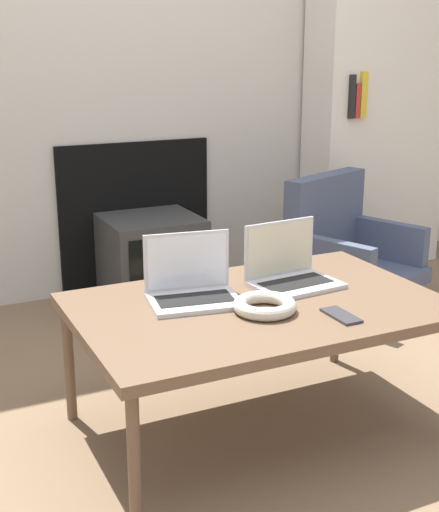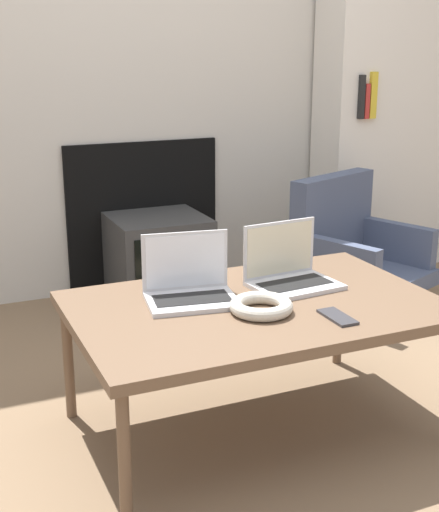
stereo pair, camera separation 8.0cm
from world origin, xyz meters
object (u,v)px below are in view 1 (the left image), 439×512
at_px(laptop_left, 192,286).
at_px(tv, 152,259).
at_px(phone, 341,315).
at_px(armchair, 344,247).
at_px(laptop_right, 290,271).
at_px(headphones, 265,306).

bearing_deg(laptop_left, tv, 85.08).
relative_size(phone, armchair, 0.21).
xyz_separation_m(laptop_right, phone, (-0.02, -0.34, -0.04)).
bearing_deg(tv, headphones, -96.07).
height_order(laptop_left, armchair, laptop_left).
bearing_deg(phone, tv, 91.38).
distance_m(laptop_right, headphones, 0.30).
bearing_deg(laptop_left, laptop_right, 9.31).
distance_m(headphones, armchair, 1.43).
relative_size(laptop_left, headphones, 1.60).
bearing_deg(laptop_right, tv, 87.45).
xyz_separation_m(tv, armchair, (0.85, -0.48, 0.08)).
distance_m(laptop_left, armchair, 1.43).
xyz_separation_m(laptop_right, armchair, (0.80, 0.79, -0.21)).
height_order(laptop_left, laptop_right, same).
distance_m(laptop_right, armchair, 1.14).
distance_m(headphones, tv, 1.50).
relative_size(laptop_left, armchair, 0.46).
relative_size(laptop_right, headphones, 1.54).
xyz_separation_m(phone, armchair, (0.82, 1.13, -0.17)).
bearing_deg(phone, headphones, 144.27).
xyz_separation_m(laptop_left, phone, (0.36, -0.34, -0.04)).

